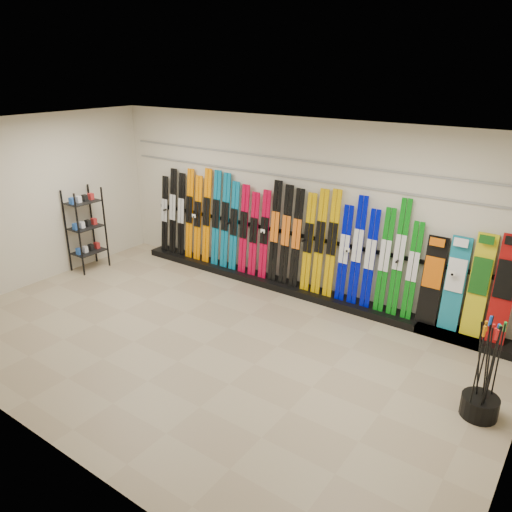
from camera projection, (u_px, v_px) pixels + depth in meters
The scene contains 12 objects.
floor at pixel (205, 344), 7.22m from camera, with size 8.00×8.00×0.00m, color gray.
back_wall at pixel (297, 206), 8.58m from camera, with size 8.00×8.00×0.00m, color beige.
left_wall at pixel (31, 202), 8.85m from camera, with size 5.00×5.00×0.00m, color beige.
ceiling at pixel (196, 133), 6.14m from camera, with size 8.00×8.00×0.00m, color silver.
ski_rack_base at pixel (299, 290), 8.81m from camera, with size 8.00×0.40×0.12m, color black.
skis at pixel (269, 233), 8.88m from camera, with size 5.38×0.22×1.83m.
snowboards at pixel (467, 285), 7.11m from camera, with size 1.25×0.24×1.55m.
accessory_rack at pixel (86, 229), 9.63m from camera, with size 0.40×0.60×1.61m, color black.
pole_bin at pixel (479, 406), 5.71m from camera, with size 0.42×0.42×0.25m, color black.
ski_poles at pixel (486, 371), 5.53m from camera, with size 0.24×0.38×1.18m.
slatwall_rail_0 at pixel (297, 178), 8.38m from camera, with size 7.60×0.02×0.03m, color gray.
slatwall_rail_1 at pixel (298, 160), 8.28m from camera, with size 7.60×0.02×0.03m, color gray.
Camera 1 is at (4.25, -4.68, 3.79)m, focal length 35.00 mm.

